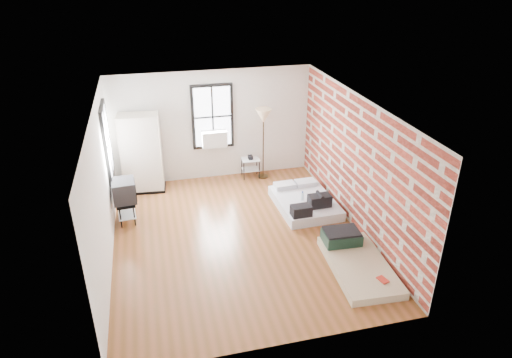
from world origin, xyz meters
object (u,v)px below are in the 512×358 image
object	(u,v)px
wardrobe	(141,154)
side_table	(250,163)
mattress_main	(305,202)
floor_lamp	(263,119)
tv_stand	(124,192)
mattress_bare	(355,259)

from	to	relation	value
wardrobe	side_table	xyz separation A→B (m)	(2.70, 0.07, -0.56)
mattress_main	floor_lamp	distance (m)	2.38
wardrobe	floor_lamp	xyz separation A→B (m)	(3.03, 0.00, 0.63)
side_table	tv_stand	distance (m)	3.46
mattress_bare	tv_stand	size ratio (longest dim) A/B	2.07
side_table	floor_lamp	xyz separation A→B (m)	(0.32, -0.07, 1.19)
tv_stand	floor_lamp	bearing A→B (deg)	18.35
mattress_main	mattress_bare	bearing A→B (deg)	-87.04
mattress_main	mattress_bare	xyz separation A→B (m)	(0.19, -2.26, -0.02)
mattress_main	floor_lamp	world-z (taller)	floor_lamp
mattress_bare	mattress_main	bearing A→B (deg)	98.21
side_table	tv_stand	bearing A→B (deg)	-154.79
mattress_bare	wardrobe	world-z (taller)	wardrobe
mattress_main	tv_stand	bearing A→B (deg)	172.09
wardrobe	mattress_bare	bearing A→B (deg)	-42.24
mattress_main	tv_stand	world-z (taller)	tv_stand
mattress_bare	side_table	distance (m)	4.28
wardrobe	side_table	bearing A→B (deg)	6.70
mattress_main	wardrobe	xyz separation A→B (m)	(-3.55, 1.82, 0.82)
mattress_main	wardrobe	world-z (taller)	wardrobe
wardrobe	floor_lamp	world-z (taller)	wardrobe
mattress_main	wardrobe	bearing A→B (deg)	151.03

